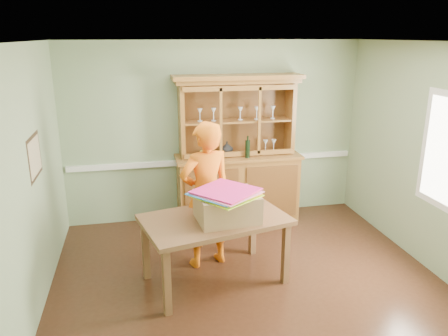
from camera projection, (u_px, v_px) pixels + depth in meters
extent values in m
plane|color=#3F2214|center=(247.00, 279.00, 5.16)|extent=(4.50, 4.50, 0.00)
plane|color=white|center=(251.00, 42.00, 4.37)|extent=(4.50, 4.50, 0.00)
plane|color=gray|center=(215.00, 132.00, 6.63)|extent=(4.50, 0.00, 4.50)
plane|color=gray|center=(29.00, 184.00, 4.32)|extent=(0.00, 4.00, 4.00)
plane|color=gray|center=(431.00, 159.00, 5.20)|extent=(0.00, 4.00, 4.00)
plane|color=gray|center=(327.00, 258.00, 2.89)|extent=(4.50, 0.00, 4.50)
cube|color=white|center=(215.00, 161.00, 6.74)|extent=(4.41, 0.05, 0.08)
cube|color=#322114|center=(35.00, 157.00, 4.55)|extent=(0.03, 0.60, 0.46)
cube|color=tan|center=(36.00, 157.00, 4.55)|extent=(0.01, 0.52, 0.38)
cube|color=white|center=(448.00, 153.00, 4.87)|extent=(0.01, 0.80, 1.20)
cube|color=brown|center=(238.00, 189.00, 6.68)|extent=(1.81, 0.55, 1.00)
cube|color=brown|center=(238.00, 156.00, 6.52)|extent=(1.87, 0.61, 0.04)
cube|color=brown|center=(234.00, 117.00, 6.61)|extent=(1.71, 0.04, 1.05)
cube|color=brown|center=(181.00, 121.00, 6.29)|extent=(0.06, 0.38, 1.05)
cube|color=brown|center=(290.00, 117.00, 6.61)|extent=(0.06, 0.38, 1.05)
cube|color=brown|center=(237.00, 81.00, 6.28)|extent=(1.81, 0.44, 0.06)
cube|color=brown|center=(238.00, 77.00, 6.25)|extent=(1.89, 0.48, 0.06)
cube|color=brown|center=(237.00, 121.00, 6.45)|extent=(1.59, 0.33, 0.03)
imported|color=#B2B2B7|center=(227.00, 148.00, 6.54)|extent=(0.18, 0.18, 0.19)
imported|color=yellow|center=(207.00, 153.00, 6.50)|extent=(0.22, 0.22, 0.05)
cylinder|color=black|center=(248.00, 147.00, 6.33)|extent=(0.07, 0.07, 0.32)
cube|color=brown|center=(215.00, 220.00, 4.92)|extent=(1.77, 1.30, 0.05)
cube|color=brown|center=(167.00, 282.00, 4.40)|extent=(0.09, 0.09, 0.74)
cube|color=brown|center=(146.00, 249.00, 5.08)|extent=(0.09, 0.09, 0.74)
cube|color=brown|center=(286.00, 254.00, 4.99)|extent=(0.09, 0.09, 0.74)
cube|color=brown|center=(252.00, 227.00, 5.66)|extent=(0.09, 0.09, 0.74)
cube|color=#98774E|center=(227.00, 207.00, 4.81)|extent=(0.70, 0.58, 0.31)
cube|color=#CCFF20|center=(225.00, 195.00, 4.71)|extent=(0.81, 0.81, 0.01)
cube|color=#FFA520|center=(225.00, 194.00, 4.71)|extent=(0.81, 0.81, 0.01)
cube|color=#3CCD54|center=(225.00, 194.00, 4.71)|extent=(0.81, 0.81, 0.01)
cube|color=#2D81D5|center=(225.00, 193.00, 4.71)|extent=(0.81, 0.81, 0.01)
cube|color=#DB678B|center=(225.00, 192.00, 4.70)|extent=(0.81, 0.81, 0.01)
cube|color=#DE2156|center=(225.00, 191.00, 4.70)|extent=(0.81, 0.81, 0.01)
cube|color=#DA2178|center=(225.00, 190.00, 4.70)|extent=(0.81, 0.81, 0.01)
imported|color=orange|center=(206.00, 195.00, 5.26)|extent=(0.76, 0.60, 1.82)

